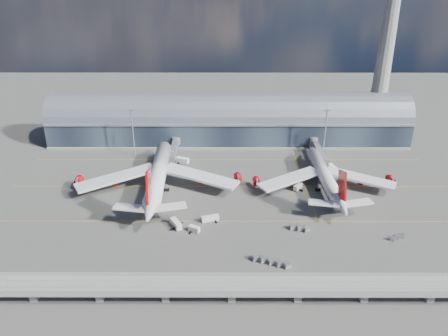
{
  "coord_description": "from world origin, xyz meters",
  "views": [
    {
      "loc": [
        -2.11,
        -157.98,
        92.97
      ],
      "look_at": [
        -2.49,
        10.0,
        14.0
      ],
      "focal_mm": 35.0,
      "sensor_mm": 36.0,
      "label": 1
    }
  ],
  "objects_px": {
    "cargo_train_0": "(300,228)",
    "service_truck_2": "(210,218)",
    "airliner_right": "(325,177)",
    "service_truck_0": "(176,224)",
    "floodlight_mast_right": "(325,132)",
    "service_truck_4": "(332,168)",
    "cargo_train_1": "(271,262)",
    "airliner_left": "(158,175)",
    "service_truck_1": "(194,229)",
    "service_truck_3": "(298,187)",
    "control_tower": "(386,48)",
    "floodlight_mast_left": "(133,132)",
    "service_truck_5": "(182,161)",
    "cargo_train_2": "(398,237)"
  },
  "relations": [
    {
      "from": "airliner_left",
      "to": "service_truck_3",
      "type": "bearing_deg",
      "value": -2.62
    },
    {
      "from": "cargo_train_1",
      "to": "service_truck_3",
      "type": "bearing_deg",
      "value": -40.1
    },
    {
      "from": "cargo_train_0",
      "to": "service_truck_5",
      "type": "bearing_deg",
      "value": 21.88
    },
    {
      "from": "service_truck_3",
      "to": "service_truck_4",
      "type": "xyz_separation_m",
      "value": [
        19.39,
        19.15,
        0.39
      ]
    },
    {
      "from": "service_truck_2",
      "to": "airliner_right",
      "type": "bearing_deg",
      "value": -77.61
    },
    {
      "from": "service_truck_2",
      "to": "floodlight_mast_left",
      "type": "bearing_deg",
      "value": 16.44
    },
    {
      "from": "airliner_left",
      "to": "service_truck_0",
      "type": "relative_size",
      "value": 11.27
    },
    {
      "from": "service_truck_4",
      "to": "floodlight_mast_left",
      "type": "bearing_deg",
      "value": 156.41
    },
    {
      "from": "service_truck_2",
      "to": "cargo_train_0",
      "type": "distance_m",
      "value": 35.13
    },
    {
      "from": "service_truck_3",
      "to": "service_truck_5",
      "type": "bearing_deg",
      "value": -167.83
    },
    {
      "from": "service_truck_3",
      "to": "service_truck_2",
      "type": "bearing_deg",
      "value": -105.91
    },
    {
      "from": "airliner_right",
      "to": "cargo_train_1",
      "type": "bearing_deg",
      "value": -119.54
    },
    {
      "from": "airliner_right",
      "to": "service_truck_0",
      "type": "distance_m",
      "value": 71.86
    },
    {
      "from": "service_truck_3",
      "to": "service_truck_0",
      "type": "bearing_deg",
      "value": -109.66
    },
    {
      "from": "service_truck_2",
      "to": "cargo_train_2",
      "type": "relative_size",
      "value": 1.06
    },
    {
      "from": "service_truck_1",
      "to": "cargo_train_2",
      "type": "distance_m",
      "value": 76.0
    },
    {
      "from": "airliner_left",
      "to": "service_truck_2",
      "type": "xyz_separation_m",
      "value": [
        24.17,
        -27.14,
        -5.64
      ]
    },
    {
      "from": "service_truck_2",
      "to": "service_truck_4",
      "type": "xyz_separation_m",
      "value": [
        58.31,
        46.0,
        0.37
      ]
    },
    {
      "from": "control_tower",
      "to": "floodlight_mast_left",
      "type": "xyz_separation_m",
      "value": [
        -135.0,
        -28.0,
        -38.0
      ]
    },
    {
      "from": "floodlight_mast_right",
      "to": "service_truck_0",
      "type": "height_order",
      "value": "floodlight_mast_right"
    },
    {
      "from": "service_truck_1",
      "to": "cargo_train_0",
      "type": "height_order",
      "value": "service_truck_1"
    },
    {
      "from": "floodlight_mast_left",
      "to": "airliner_right",
      "type": "bearing_deg",
      "value": -21.7
    },
    {
      "from": "cargo_train_1",
      "to": "cargo_train_2",
      "type": "xyz_separation_m",
      "value": [
        48.3,
        14.92,
        -0.18
      ]
    },
    {
      "from": "floodlight_mast_right",
      "to": "service_truck_4",
      "type": "bearing_deg",
      "value": -88.79
    },
    {
      "from": "service_truck_2",
      "to": "cargo_train_1",
      "type": "height_order",
      "value": "service_truck_2"
    },
    {
      "from": "airliner_right",
      "to": "service_truck_3",
      "type": "bearing_deg",
      "value": -175.95
    },
    {
      "from": "service_truck_5",
      "to": "cargo_train_1",
      "type": "height_order",
      "value": "service_truck_5"
    },
    {
      "from": "service_truck_1",
      "to": "service_truck_2",
      "type": "relative_size",
      "value": 0.67
    },
    {
      "from": "control_tower",
      "to": "service_truck_4",
      "type": "height_order",
      "value": "control_tower"
    },
    {
      "from": "floodlight_mast_right",
      "to": "service_truck_2",
      "type": "height_order",
      "value": "floodlight_mast_right"
    },
    {
      "from": "cargo_train_0",
      "to": "service_truck_2",
      "type": "bearing_deg",
      "value": 62.04
    },
    {
      "from": "airliner_left",
      "to": "service_truck_1",
      "type": "xyz_separation_m",
      "value": [
        18.3,
        -34.77,
        -5.67
      ]
    },
    {
      "from": "airliner_right",
      "to": "service_truck_5",
      "type": "distance_m",
      "value": 72.22
    },
    {
      "from": "service_truck_3",
      "to": "service_truck_5",
      "type": "xyz_separation_m",
      "value": [
        -54.82,
        28.31,
        0.33
      ]
    },
    {
      "from": "cargo_train_0",
      "to": "cargo_train_1",
      "type": "xyz_separation_m",
      "value": [
        -12.85,
        -20.72,
        0.02
      ]
    },
    {
      "from": "airliner_right",
      "to": "service_truck_0",
      "type": "height_order",
      "value": "airliner_right"
    },
    {
      "from": "airliner_left",
      "to": "service_truck_2",
      "type": "height_order",
      "value": "airliner_left"
    },
    {
      "from": "floodlight_mast_right",
      "to": "cargo_train_1",
      "type": "distance_m",
      "value": 99.87
    },
    {
      "from": "service_truck_3",
      "to": "cargo_train_1",
      "type": "bearing_deg",
      "value": -68.22
    },
    {
      "from": "service_truck_1",
      "to": "service_truck_5",
      "type": "distance_m",
      "value": 63.59
    },
    {
      "from": "floodlight_mast_left",
      "to": "service_truck_4",
      "type": "distance_m",
      "value": 102.9
    },
    {
      "from": "service_truck_2",
      "to": "service_truck_5",
      "type": "bearing_deg",
      "value": -0.39
    },
    {
      "from": "service_truck_0",
      "to": "service_truck_2",
      "type": "bearing_deg",
      "value": -11.82
    },
    {
      "from": "service_truck_1",
      "to": "service_truck_3",
      "type": "distance_m",
      "value": 56.53
    },
    {
      "from": "service_truck_3",
      "to": "cargo_train_2",
      "type": "xyz_separation_m",
      "value": [
        31.06,
        -39.07,
        -0.48
      ]
    },
    {
      "from": "airliner_right",
      "to": "airliner_left",
      "type": "bearing_deg",
      "value": 179.06
    },
    {
      "from": "service_truck_4",
      "to": "floodlight_mast_right",
      "type": "bearing_deg",
      "value": 78.37
    },
    {
      "from": "airliner_left",
      "to": "airliner_right",
      "type": "bearing_deg",
      "value": -1.67
    },
    {
      "from": "control_tower",
      "to": "airliner_left",
      "type": "bearing_deg",
      "value": -150.62
    },
    {
      "from": "service_truck_2",
      "to": "cargo_train_1",
      "type": "xyz_separation_m",
      "value": [
        21.69,
        -27.14,
        -0.33
      ]
    }
  ]
}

